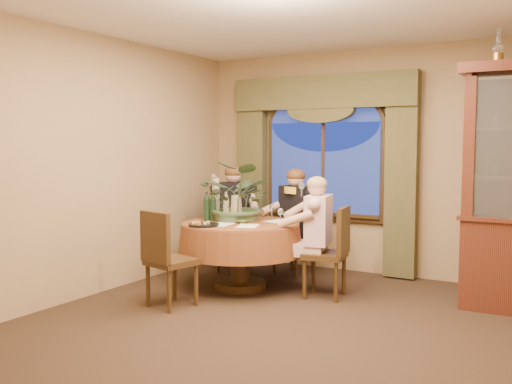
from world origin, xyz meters
The scene contains 32 objects.
floor centered at (0.00, 0.00, 0.00)m, with size 5.00×5.00×0.00m, color black.
wall_back centered at (0.00, 2.50, 1.40)m, with size 4.50×4.50×0.00m, color #92764F.
ceiling centered at (0.00, 0.00, 2.80)m, with size 5.00×5.00×0.00m, color white.
window centered at (-0.60, 2.43, 1.30)m, with size 1.62×0.10×1.32m, color navy, non-canonical shape.
arched_transom centered at (-0.60, 2.43, 2.08)m, with size 1.60×0.06×0.44m, color navy, non-canonical shape.
drapery_left centered at (-1.63, 2.38, 1.18)m, with size 0.38×0.14×2.32m, color #41401F.
drapery_right centered at (0.43, 2.38, 1.18)m, with size 0.38×0.14×2.32m, color #41401F.
swag_valance centered at (-0.60, 2.35, 2.28)m, with size 2.45×0.16×0.42m, color #41401F, non-canonical shape.
dining_table centered at (-1.00, 1.01, 0.38)m, with size 1.40×1.40×0.75m, color maroon.
oil_lamp_left centered at (1.55, 1.60, 2.57)m, with size 0.11×0.11×0.34m, color #A5722D, non-canonical shape.
chair_right centered at (-0.03, 1.14, 0.48)m, with size 0.42×0.42×0.96m, color black.
chair_back_right centered at (-0.78, 1.94, 0.48)m, with size 0.42×0.42×0.96m, color black.
chair_back centered at (-1.62, 1.78, 0.48)m, with size 0.42×0.42×0.96m, color black.
chair_front_left centered at (-1.23, 0.06, 0.48)m, with size 0.42×0.42×0.96m, color black.
person_pink centered at (-0.13, 1.18, 0.64)m, with size 0.46×0.42×1.29m, color beige, non-canonical shape.
person_back centered at (-1.56, 1.77, 0.68)m, with size 0.49×0.44×1.35m, color black, non-canonical shape.
person_scarf centered at (-0.69, 1.83, 0.67)m, with size 0.48×0.44×1.33m, color black, non-canonical shape.
stoneware_vase centered at (-1.14, 1.15, 0.89)m, with size 0.15×0.15×0.29m, color tan, non-canonical shape.
centerpiece_plant centered at (-1.08, 1.15, 1.32)m, with size 0.86×0.95×0.74m, color #374E30.
olive_bowl centered at (-0.95, 0.96, 0.77)m, with size 0.14×0.14×0.04m, color #485629.
cheese_platter centered at (-1.19, 0.58, 0.76)m, with size 0.33×0.33×0.02m, color black.
wine_bottle_0 centered at (-1.38, 1.11, 0.92)m, with size 0.07×0.07×0.33m, color tan.
wine_bottle_1 centered at (-1.23, 1.08, 0.92)m, with size 0.07×0.07×0.33m, color tan.
wine_bottle_2 centered at (-1.31, 1.21, 0.92)m, with size 0.07×0.07×0.33m, color black.
wine_bottle_3 centered at (-1.42, 0.96, 0.92)m, with size 0.07×0.07×0.33m, color black.
wine_bottle_4 centered at (-1.35, 0.99, 0.92)m, with size 0.07×0.07×0.33m, color black.
tasting_paper_0 centered at (-0.77, 0.79, 0.75)m, with size 0.21×0.30×0.00m, color white.
tasting_paper_1 centered at (-0.67, 1.29, 0.75)m, with size 0.21×0.30×0.00m, color white.
tasting_paper_2 centered at (-1.08, 0.74, 0.75)m, with size 0.21×0.30×0.00m, color white.
wine_glass_person_pink centered at (-0.54, 1.10, 0.84)m, with size 0.07×0.07×0.18m, color silver, non-canonical shape.
wine_glass_person_back centered at (-1.27, 1.39, 0.84)m, with size 0.07×0.07×0.18m, color silver, non-canonical shape.
wine_glass_person_scarf centered at (-0.83, 1.45, 0.84)m, with size 0.07×0.07×0.18m, color silver, non-canonical shape.
Camera 1 is at (2.28, -4.40, 1.62)m, focal length 40.00 mm.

